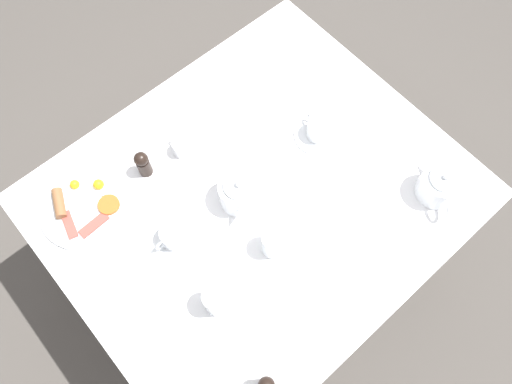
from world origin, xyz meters
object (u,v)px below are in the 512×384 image
(breakfast_plate, at_px, (85,204))
(water_glass_tall, at_px, (274,243))
(teacup_with_saucer_left, at_px, (174,237))
(fork_by_plate, at_px, (316,61))
(teapot_far, at_px, (439,186))
(teapot_near, at_px, (239,192))
(pepper_grinder, at_px, (143,163))
(teacup_with_saucer_right, at_px, (319,131))
(knife_by_plate, at_px, (233,100))
(creamer_jug, at_px, (181,147))
(water_glass_short, at_px, (216,300))

(breakfast_plate, distance_m, water_glass_tall, 0.57)
(teacup_with_saucer_left, xyz_separation_m, fork_by_plate, (0.19, -0.74, -0.02))
(teacup_with_saucer_left, relative_size, fork_by_plate, 0.89)
(breakfast_plate, distance_m, teapot_far, 1.04)
(teapot_near, relative_size, pepper_grinder, 1.59)
(teacup_with_saucer_left, distance_m, teacup_with_saucer_right, 0.55)
(teacup_with_saucer_right, height_order, knife_by_plate, teacup_with_saucer_right)
(breakfast_plate, distance_m, knife_by_plate, 0.57)
(breakfast_plate, relative_size, pepper_grinder, 2.66)
(breakfast_plate, distance_m, creamer_jug, 0.33)
(teapot_near, height_order, teapot_far, same)
(teacup_with_saucer_left, bearing_deg, water_glass_tall, -135.95)
(teacup_with_saucer_right, relative_size, fork_by_plate, 0.89)
(breakfast_plate, relative_size, teacup_with_saucer_right, 1.78)
(teapot_near, height_order, fork_by_plate, teapot_near)
(water_glass_tall, bearing_deg, water_glass_short, 94.87)
(teacup_with_saucer_left, relative_size, water_glass_short, 1.51)
(teapot_far, bearing_deg, teacup_with_saucer_left, 96.79)
(teapot_far, relative_size, knife_by_plate, 0.84)
(knife_by_plate, bearing_deg, fork_by_plate, -101.28)
(water_glass_tall, height_order, fork_by_plate, water_glass_tall)
(teapot_far, height_order, water_glass_short, teapot_far)
(teacup_with_saucer_left, height_order, knife_by_plate, teacup_with_saucer_left)
(breakfast_plate, xyz_separation_m, teapot_far, (-0.65, -0.81, 0.04))
(breakfast_plate, relative_size, creamer_jug, 3.66)
(fork_by_plate, bearing_deg, teapot_near, 112.32)
(water_glass_tall, height_order, creamer_jug, water_glass_tall)
(pepper_grinder, relative_size, fork_by_plate, 0.60)
(teacup_with_saucer_right, distance_m, fork_by_plate, 0.29)
(breakfast_plate, xyz_separation_m, water_glass_tall, (-0.46, -0.33, 0.04))
(water_glass_tall, bearing_deg, pepper_grinder, 16.65)
(pepper_grinder, relative_size, knife_by_plate, 0.51)
(teacup_with_saucer_right, bearing_deg, teapot_far, -161.46)
(teacup_with_saucer_right, height_order, fork_by_plate, teacup_with_saucer_right)
(creamer_jug, distance_m, fork_by_plate, 0.55)
(teacup_with_saucer_right, bearing_deg, teacup_with_saucer_left, 87.93)
(knife_by_plate, bearing_deg, teacup_with_saucer_right, -156.59)
(water_glass_short, bearing_deg, teacup_with_saucer_right, -70.69)
(teacup_with_saucer_left, distance_m, water_glass_tall, 0.28)
(water_glass_short, bearing_deg, teapot_far, -103.63)
(teapot_near, xyz_separation_m, fork_by_plate, (0.21, -0.52, -0.05))
(teacup_with_saucer_left, distance_m, knife_by_plate, 0.50)
(water_glass_tall, height_order, water_glass_short, water_glass_short)
(teacup_with_saucer_right, height_order, water_glass_short, water_glass_short)
(creamer_jug, xyz_separation_m, fork_by_plate, (-0.02, -0.55, -0.02))
(water_glass_short, bearing_deg, teacup_with_saucer_left, -6.59)
(teapot_far, xyz_separation_m, water_glass_tall, (0.19, 0.48, -0.00))
(teapot_far, bearing_deg, water_glass_tall, 105.39)
(teapot_near, bearing_deg, water_glass_tall, 32.24)
(teapot_far, xyz_separation_m, water_glass_short, (0.17, 0.70, 0.00))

